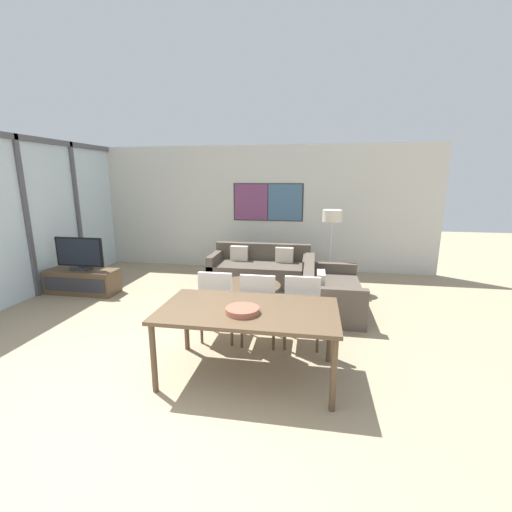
% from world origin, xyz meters
% --- Properties ---
extents(ground_plane, '(24.00, 24.00, 0.00)m').
position_xyz_m(ground_plane, '(0.00, 0.00, 0.00)').
color(ground_plane, '#9E896B').
extents(wall_back, '(8.12, 0.09, 2.80)m').
position_xyz_m(wall_back, '(0.01, 5.26, 1.40)').
color(wall_back, silver).
rests_on(wall_back, ground_plane).
extents(window_wall_left, '(0.07, 5.26, 2.80)m').
position_xyz_m(window_wall_left, '(-3.55, 2.63, 1.53)').
color(window_wall_left, silver).
rests_on(window_wall_left, ground_plane).
extents(area_rug, '(2.39, 1.70, 0.01)m').
position_xyz_m(area_rug, '(0.34, 2.77, 0.00)').
color(area_rug, gray).
rests_on(area_rug, ground_plane).
extents(tv_console, '(1.29, 0.47, 0.45)m').
position_xyz_m(tv_console, '(-2.80, 2.90, 0.22)').
color(tv_console, brown).
rests_on(tv_console, ground_plane).
extents(television, '(0.91, 0.20, 0.60)m').
position_xyz_m(television, '(-2.80, 2.90, 0.74)').
color(television, '#2D2D33').
rests_on(television, tv_console).
extents(sofa_main, '(1.98, 0.90, 0.76)m').
position_xyz_m(sofa_main, '(0.34, 4.10, 0.26)').
color(sofa_main, '#51473D').
rests_on(sofa_main, ground_plane).
extents(sofa_side, '(0.90, 1.59, 0.76)m').
position_xyz_m(sofa_side, '(1.62, 2.83, 0.26)').
color(sofa_side, '#51473D').
rests_on(sofa_side, ground_plane).
extents(coffee_table, '(1.07, 1.07, 0.37)m').
position_xyz_m(coffee_table, '(0.34, 2.77, 0.28)').
color(coffee_table, brown).
rests_on(coffee_table, ground_plane).
extents(dining_table, '(1.85, 1.00, 0.77)m').
position_xyz_m(dining_table, '(0.73, 0.75, 0.70)').
color(dining_table, brown).
rests_on(dining_table, ground_plane).
extents(dining_chair_left, '(0.46, 0.46, 0.96)m').
position_xyz_m(dining_chair_left, '(0.20, 1.48, 0.52)').
color(dining_chair_left, beige).
rests_on(dining_chair_left, ground_plane).
extents(dining_chair_centre, '(0.46, 0.46, 0.96)m').
position_xyz_m(dining_chair_centre, '(0.73, 1.46, 0.52)').
color(dining_chair_centre, beige).
rests_on(dining_chair_centre, ground_plane).
extents(dining_chair_right, '(0.46, 0.46, 0.96)m').
position_xyz_m(dining_chair_right, '(1.27, 1.49, 0.52)').
color(dining_chair_right, beige).
rests_on(dining_chair_right, ground_plane).
extents(fruit_bowl, '(0.34, 0.34, 0.06)m').
position_xyz_m(fruit_bowl, '(0.70, 0.62, 0.80)').
color(fruit_bowl, '#995642').
rests_on(fruit_bowl, dining_table).
extents(floor_lamp, '(0.35, 0.35, 1.51)m').
position_xyz_m(floor_lamp, '(1.71, 4.00, 1.29)').
color(floor_lamp, '#2D2D33').
rests_on(floor_lamp, ground_plane).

